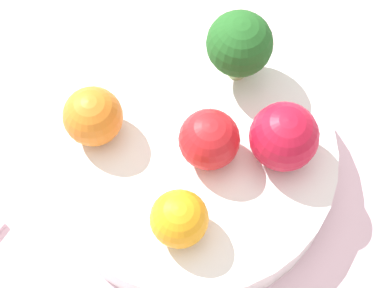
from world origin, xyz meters
The scene contains 8 objects.
ground_plane centered at (0.00, 0.00, 0.00)m, with size 6.00×6.00×0.00m, color gray.
table_surface centered at (0.00, 0.00, 0.01)m, with size 1.20×1.20×0.02m.
bowl centered at (0.00, 0.00, 0.04)m, with size 0.24×0.24×0.04m.
broccoli centered at (-0.03, 0.08, 0.10)m, with size 0.05×0.05×0.07m.
apple_red centered at (0.01, 0.01, 0.08)m, with size 0.05×0.05×0.05m.
apple_green centered at (0.05, 0.05, 0.09)m, with size 0.05×0.05×0.05m.
orange_front centered at (0.04, -0.05, 0.08)m, with size 0.04×0.04×0.04m.
orange_back centered at (-0.07, -0.05, 0.08)m, with size 0.05×0.05×0.05m.
Camera 1 is at (0.17, -0.16, 0.53)m, focal length 60.00 mm.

